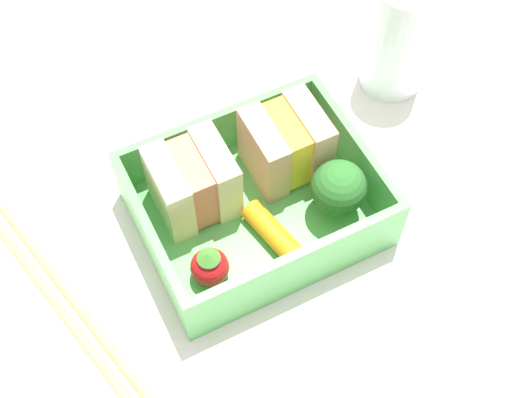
{
  "coord_description": "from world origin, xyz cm",
  "views": [
    {
      "loc": [
        -11.59,
        -23.12,
        44.78
      ],
      "look_at": [
        0.0,
        0.0,
        2.7
      ],
      "focal_mm": 50.0,
      "sensor_mm": 36.0,
      "label": 1
    }
  ],
  "objects_px": {
    "sandwich_left": "(193,182)",
    "strawberry_far_left": "(210,266)",
    "carrot_stick_far_left": "(268,233)",
    "broccoli_floret": "(339,188)",
    "folded_napkin": "(360,384)",
    "chopstick_pair": "(62,298)",
    "sandwich_center_left": "(286,144)",
    "drinking_glass": "(400,36)"
  },
  "relations": [
    {
      "from": "sandwich_left",
      "to": "strawberry_far_left",
      "type": "relative_size",
      "value": 1.67
    },
    {
      "from": "carrot_stick_far_left",
      "to": "broccoli_floret",
      "type": "relative_size",
      "value": 1.02
    },
    {
      "from": "sandwich_center_left",
      "to": "broccoli_floret",
      "type": "bearing_deg",
      "value": -73.21
    },
    {
      "from": "broccoli_floret",
      "to": "drinking_glass",
      "type": "distance_m",
      "value": 0.14
    },
    {
      "from": "carrot_stick_far_left",
      "to": "drinking_glass",
      "type": "xyz_separation_m",
      "value": [
        0.16,
        0.09,
        0.03
      ]
    },
    {
      "from": "carrot_stick_far_left",
      "to": "folded_napkin",
      "type": "xyz_separation_m",
      "value": [
        0.01,
        -0.11,
        -0.02
      ]
    },
    {
      "from": "carrot_stick_far_left",
      "to": "broccoli_floret",
      "type": "xyz_separation_m",
      "value": [
        0.05,
        0.0,
        0.02
      ]
    },
    {
      "from": "broccoli_floret",
      "to": "drinking_glass",
      "type": "xyz_separation_m",
      "value": [
        0.11,
        0.09,
        0.01
      ]
    },
    {
      "from": "sandwich_left",
      "to": "broccoli_floret",
      "type": "relative_size",
      "value": 1.12
    },
    {
      "from": "broccoli_floret",
      "to": "folded_napkin",
      "type": "relative_size",
      "value": 0.35
    },
    {
      "from": "sandwich_center_left",
      "to": "strawberry_far_left",
      "type": "bearing_deg",
      "value": -146.47
    },
    {
      "from": "chopstick_pair",
      "to": "broccoli_floret",
      "type": "bearing_deg",
      "value": -7.45
    },
    {
      "from": "sandwich_center_left",
      "to": "drinking_glass",
      "type": "distance_m",
      "value": 0.13
    },
    {
      "from": "sandwich_center_left",
      "to": "chopstick_pair",
      "type": "height_order",
      "value": "sandwich_center_left"
    },
    {
      "from": "strawberry_far_left",
      "to": "drinking_glass",
      "type": "height_order",
      "value": "drinking_glass"
    },
    {
      "from": "sandwich_left",
      "to": "folded_napkin",
      "type": "bearing_deg",
      "value": -76.31
    },
    {
      "from": "sandwich_left",
      "to": "strawberry_far_left",
      "type": "distance_m",
      "value": 0.06
    },
    {
      "from": "strawberry_far_left",
      "to": "chopstick_pair",
      "type": "bearing_deg",
      "value": 160.57
    },
    {
      "from": "carrot_stick_far_left",
      "to": "chopstick_pair",
      "type": "relative_size",
      "value": 0.26
    },
    {
      "from": "sandwich_center_left",
      "to": "folded_napkin",
      "type": "xyz_separation_m",
      "value": [
        -0.03,
        -0.16,
        -0.04
      ]
    },
    {
      "from": "broccoli_floret",
      "to": "folded_napkin",
      "type": "bearing_deg",
      "value": -112.14
    },
    {
      "from": "sandwich_left",
      "to": "broccoli_floret",
      "type": "distance_m",
      "value": 0.1
    },
    {
      "from": "strawberry_far_left",
      "to": "broccoli_floret",
      "type": "distance_m",
      "value": 0.1
    },
    {
      "from": "sandwich_left",
      "to": "broccoli_floret",
      "type": "bearing_deg",
      "value": -29.54
    },
    {
      "from": "carrot_stick_far_left",
      "to": "folded_napkin",
      "type": "bearing_deg",
      "value": -86.54
    },
    {
      "from": "carrot_stick_far_left",
      "to": "sandwich_left",
      "type": "bearing_deg",
      "value": 123.71
    },
    {
      "from": "chopstick_pair",
      "to": "folded_napkin",
      "type": "distance_m",
      "value": 0.21
    },
    {
      "from": "sandwich_left",
      "to": "folded_napkin",
      "type": "height_order",
      "value": "sandwich_left"
    },
    {
      "from": "chopstick_pair",
      "to": "carrot_stick_far_left",
      "type": "bearing_deg",
      "value": -10.34
    },
    {
      "from": "strawberry_far_left",
      "to": "carrot_stick_far_left",
      "type": "height_order",
      "value": "strawberry_far_left"
    },
    {
      "from": "sandwich_center_left",
      "to": "sandwich_left",
      "type": "bearing_deg",
      "value": 180.0
    },
    {
      "from": "sandwich_center_left",
      "to": "chopstick_pair",
      "type": "xyz_separation_m",
      "value": [
        -0.18,
        -0.02,
        -0.04
      ]
    },
    {
      "from": "strawberry_far_left",
      "to": "chopstick_pair",
      "type": "xyz_separation_m",
      "value": [
        -0.1,
        0.03,
        -0.02
      ]
    },
    {
      "from": "sandwich_left",
      "to": "carrot_stick_far_left",
      "type": "height_order",
      "value": "sandwich_left"
    },
    {
      "from": "sandwich_center_left",
      "to": "strawberry_far_left",
      "type": "height_order",
      "value": "sandwich_center_left"
    },
    {
      "from": "sandwich_center_left",
      "to": "broccoli_floret",
      "type": "xyz_separation_m",
      "value": [
        0.01,
        -0.05,
        0.0
      ]
    },
    {
      "from": "sandwich_left",
      "to": "chopstick_pair",
      "type": "bearing_deg",
      "value": -167.95
    },
    {
      "from": "strawberry_far_left",
      "to": "folded_napkin",
      "type": "bearing_deg",
      "value": -63.09
    },
    {
      "from": "sandwich_center_left",
      "to": "drinking_glass",
      "type": "relative_size",
      "value": 0.54
    },
    {
      "from": "sandwich_left",
      "to": "sandwich_center_left",
      "type": "distance_m",
      "value": 0.07
    },
    {
      "from": "chopstick_pair",
      "to": "strawberry_far_left",
      "type": "bearing_deg",
      "value": -19.43
    },
    {
      "from": "strawberry_far_left",
      "to": "drinking_glass",
      "type": "bearing_deg",
      "value": 26.02
    }
  ]
}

